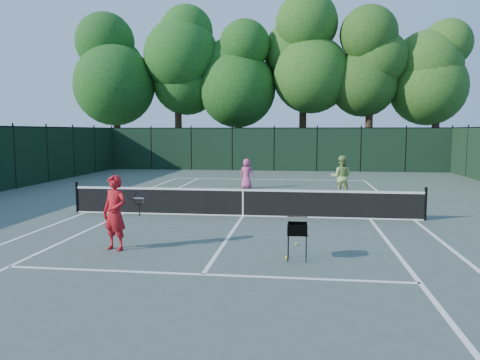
# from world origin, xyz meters

# --- Properties ---
(ground) EXTENTS (90.00, 90.00, 0.00)m
(ground) POSITION_xyz_m (0.00, 0.00, 0.00)
(ground) COLOR #425148
(ground) RESTS_ON ground
(sideline_doubles_left) EXTENTS (0.10, 23.77, 0.01)m
(sideline_doubles_left) POSITION_xyz_m (-5.49, 0.00, 0.00)
(sideline_doubles_left) COLOR white
(sideline_doubles_left) RESTS_ON ground
(sideline_doubles_right) EXTENTS (0.10, 23.77, 0.01)m
(sideline_doubles_right) POSITION_xyz_m (5.49, 0.00, 0.00)
(sideline_doubles_right) COLOR white
(sideline_doubles_right) RESTS_ON ground
(sideline_singles_left) EXTENTS (0.10, 23.77, 0.01)m
(sideline_singles_left) POSITION_xyz_m (-4.12, 0.00, 0.00)
(sideline_singles_left) COLOR white
(sideline_singles_left) RESTS_ON ground
(sideline_singles_right) EXTENTS (0.10, 23.77, 0.01)m
(sideline_singles_right) POSITION_xyz_m (4.12, 0.00, 0.00)
(sideline_singles_right) COLOR white
(sideline_singles_right) RESTS_ON ground
(baseline_far) EXTENTS (10.97, 0.10, 0.01)m
(baseline_far) POSITION_xyz_m (0.00, 11.88, 0.00)
(baseline_far) COLOR white
(baseline_far) RESTS_ON ground
(service_line_near) EXTENTS (8.23, 0.10, 0.01)m
(service_line_near) POSITION_xyz_m (0.00, -6.40, 0.00)
(service_line_near) COLOR white
(service_line_near) RESTS_ON ground
(service_line_far) EXTENTS (8.23, 0.10, 0.01)m
(service_line_far) POSITION_xyz_m (0.00, 6.40, 0.00)
(service_line_far) COLOR white
(service_line_far) RESTS_ON ground
(center_service_line) EXTENTS (0.10, 12.80, 0.01)m
(center_service_line) POSITION_xyz_m (0.00, 0.00, 0.00)
(center_service_line) COLOR white
(center_service_line) RESTS_ON ground
(tennis_net) EXTENTS (11.69, 0.09, 1.06)m
(tennis_net) POSITION_xyz_m (0.00, 0.00, 0.48)
(tennis_net) COLOR black
(tennis_net) RESTS_ON ground
(fence_far) EXTENTS (24.00, 0.05, 3.00)m
(fence_far) POSITION_xyz_m (0.00, 18.00, 1.50)
(fence_far) COLOR black
(fence_far) RESTS_ON ground
(tree_0) EXTENTS (6.40, 6.40, 13.14)m
(tree_0) POSITION_xyz_m (-13.00, 21.50, 8.16)
(tree_0) COLOR black
(tree_0) RESTS_ON ground
(tree_1) EXTENTS (6.80, 6.80, 13.98)m
(tree_1) POSITION_xyz_m (-8.00, 22.00, 8.69)
(tree_1) COLOR black
(tree_1) RESTS_ON ground
(tree_2) EXTENTS (6.00, 6.00, 12.40)m
(tree_2) POSITION_xyz_m (-3.00, 21.80, 7.73)
(tree_2) COLOR black
(tree_2) RESTS_ON ground
(tree_3) EXTENTS (7.00, 7.00, 14.45)m
(tree_3) POSITION_xyz_m (2.00, 22.30, 9.01)
(tree_3) COLOR black
(tree_3) RESTS_ON ground
(tree_4) EXTENTS (6.20, 6.20, 12.97)m
(tree_4) POSITION_xyz_m (7.00, 21.60, 8.14)
(tree_4) COLOR black
(tree_4) RESTS_ON ground
(tree_5) EXTENTS (5.80, 5.80, 12.23)m
(tree_5) POSITION_xyz_m (12.00, 22.10, 7.71)
(tree_5) COLOR black
(tree_5) RESTS_ON ground
(coach) EXTENTS (1.07, 0.62, 1.78)m
(coach) POSITION_xyz_m (-2.46, -4.77, 0.89)
(coach) COLOR red
(coach) RESTS_ON ground
(player_pink) EXTENTS (0.78, 0.58, 1.47)m
(player_pink) POSITION_xyz_m (-0.74, 7.46, 0.73)
(player_pink) COLOR #C84679
(player_pink) RESTS_ON ground
(player_green) EXTENTS (0.93, 0.76, 1.79)m
(player_green) POSITION_xyz_m (3.58, 4.74, 0.89)
(player_green) COLOR #96B65B
(player_green) RESTS_ON ground
(ball_hopper) EXTENTS (0.45, 0.45, 0.82)m
(ball_hopper) POSITION_xyz_m (1.83, -5.12, 0.69)
(ball_hopper) COLOR black
(ball_hopper) RESTS_ON ground
(loose_ball_near_cart) EXTENTS (0.07, 0.07, 0.07)m
(loose_ball_near_cart) POSITION_xyz_m (1.60, -5.08, 0.03)
(loose_ball_near_cart) COLOR #C6E42E
(loose_ball_near_cart) RESTS_ON ground
(loose_ball_midcourt) EXTENTS (0.07, 0.07, 0.07)m
(loose_ball_midcourt) POSITION_xyz_m (1.80, -3.79, 0.03)
(loose_ball_midcourt) COLOR #B4CA29
(loose_ball_midcourt) RESTS_ON ground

